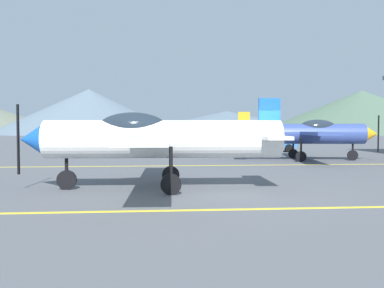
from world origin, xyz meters
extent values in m
plane|color=#54565B|center=(0.00, 0.00, 0.00)|extent=(400.00, 400.00, 0.00)
cube|color=yellow|center=(0.00, -3.22, 0.01)|extent=(80.00, 0.16, 0.01)
cube|color=yellow|center=(0.00, 8.09, 0.01)|extent=(80.00, 0.16, 0.01)
cylinder|color=white|center=(-2.74, 0.27, 1.59)|extent=(7.47, 1.43, 1.20)
cone|color=blue|center=(-6.84, 0.39, 1.59)|extent=(0.80, 1.05, 1.02)
cube|color=black|center=(-7.28, 0.41, 1.59)|extent=(0.05, 0.13, 2.19)
ellipsoid|color=#1E2833|center=(-3.72, 0.30, 1.95)|extent=(2.22, 1.05, 0.98)
cube|color=white|center=(-3.17, 0.28, 1.64)|extent=(1.50, 9.66, 0.18)
cube|color=white|center=(0.65, 0.16, 1.64)|extent=(0.85, 2.87, 0.11)
cube|color=blue|center=(0.65, 0.16, 2.24)|extent=(0.69, 0.15, 1.31)
cylinder|color=black|center=(-5.80, 0.36, 0.86)|extent=(0.11, 0.11, 1.10)
cylinder|color=black|center=(-5.80, 0.36, 0.31)|extent=(0.62, 0.15, 0.61)
cylinder|color=black|center=(-2.48, 1.46, 0.86)|extent=(0.11, 0.11, 1.10)
cylinder|color=black|center=(-2.48, 1.46, 0.31)|extent=(0.62, 0.15, 0.61)
cylinder|color=black|center=(-2.56, -0.94, 0.86)|extent=(0.11, 0.11, 1.10)
cylinder|color=black|center=(-2.56, -0.94, 0.31)|extent=(0.62, 0.15, 0.61)
cylinder|color=#33478C|center=(5.64, 11.09, 1.59)|extent=(7.54, 2.27, 1.20)
cone|color=#F2A519|center=(9.70, 10.49, 1.59)|extent=(0.91, 1.12, 1.02)
cube|color=black|center=(10.13, 10.43, 1.59)|extent=(0.06, 0.14, 2.19)
ellipsoid|color=#1E2833|center=(6.61, 10.94, 1.95)|extent=(2.31, 1.29, 0.98)
cube|color=#33478C|center=(6.07, 11.02, 1.64)|extent=(2.59, 9.70, 0.18)
cube|color=#33478C|center=(2.28, 11.58, 1.64)|extent=(1.17, 2.93, 0.11)
cube|color=#F2A519|center=(2.28, 11.58, 2.24)|extent=(0.70, 0.23, 1.31)
cylinder|color=black|center=(8.67, 10.64, 0.86)|extent=(0.11, 0.11, 1.10)
cylinder|color=black|center=(8.67, 10.64, 0.31)|extent=(0.63, 0.22, 0.61)
cylinder|color=black|center=(5.25, 9.93, 0.86)|extent=(0.11, 0.11, 1.10)
cylinder|color=black|center=(5.25, 9.93, 0.31)|extent=(0.63, 0.22, 0.61)
cylinder|color=black|center=(5.60, 12.31, 0.86)|extent=(0.11, 0.11, 1.10)
cylinder|color=black|center=(5.60, 12.31, 0.31)|extent=(0.63, 0.22, 0.61)
cube|color=#3372BF|center=(6.00, 19.73, 0.70)|extent=(4.49, 2.33, 0.75)
cube|color=black|center=(5.85, 19.71, 1.35)|extent=(2.59, 1.88, 0.55)
cylinder|color=black|center=(7.52, 19.02, 0.32)|extent=(0.66, 0.30, 0.64)
cylinder|color=black|center=(7.29, 20.80, 0.32)|extent=(0.66, 0.30, 0.64)
cylinder|color=black|center=(4.70, 18.66, 0.32)|extent=(0.66, 0.30, 0.64)
cylinder|color=black|center=(4.48, 20.44, 0.32)|extent=(0.66, 0.30, 0.64)
cone|color=slate|center=(-23.76, 115.66, 6.91)|extent=(57.97, 57.97, 13.82)
cone|color=slate|center=(19.30, 117.36, 3.65)|extent=(65.93, 65.93, 7.31)
cone|color=#4C6651|center=(62.44, 113.30, 6.92)|extent=(69.35, 69.35, 13.84)
camera|label=1|loc=(-2.96, -12.76, 1.95)|focal=38.28mm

